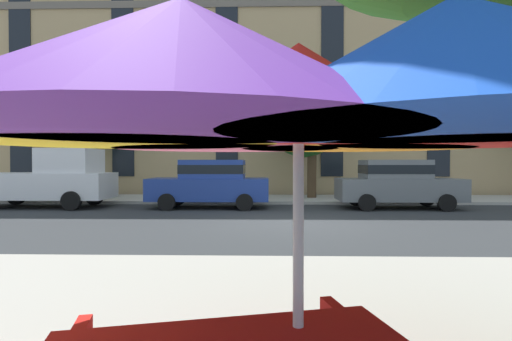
% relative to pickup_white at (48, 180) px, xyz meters
% --- Properties ---
extents(ground_plane, '(120.00, 120.00, 0.00)m').
position_rel_pickup_white_xyz_m(ground_plane, '(8.82, -3.70, -1.03)').
color(ground_plane, '#2D3033').
extents(sidewalk_far, '(56.00, 3.60, 0.12)m').
position_rel_pickup_white_xyz_m(sidewalk_far, '(8.82, 3.10, -0.97)').
color(sidewalk_far, '#B2ADA3').
rests_on(sidewalk_far, ground).
extents(apartment_building, '(41.90, 12.08, 19.20)m').
position_rel_pickup_white_xyz_m(apartment_building, '(8.82, 11.29, 8.57)').
color(apartment_building, tan).
rests_on(apartment_building, ground).
extents(pickup_white, '(5.10, 2.12, 2.20)m').
position_rel_pickup_white_xyz_m(pickup_white, '(0.00, 0.00, 0.00)').
color(pickup_white, silver).
rests_on(pickup_white, ground).
extents(sedan_blue, '(4.40, 1.98, 1.78)m').
position_rel_pickup_white_xyz_m(sedan_blue, '(6.11, -0.00, -0.08)').
color(sedan_blue, navy).
rests_on(sedan_blue, ground).
extents(sedan_gray, '(4.40, 1.98, 1.78)m').
position_rel_pickup_white_xyz_m(sedan_gray, '(12.97, -0.00, -0.08)').
color(sedan_gray, slate).
rests_on(sedan_gray, ground).
extents(street_tree_left, '(2.99, 3.19, 5.13)m').
position_rel_pickup_white_xyz_m(street_tree_left, '(-0.51, 3.52, 2.68)').
color(street_tree_left, brown).
rests_on(street_tree_left, ground).
extents(street_tree_middle, '(3.26, 3.26, 5.18)m').
position_rel_pickup_white_xyz_m(street_tree_middle, '(10.02, 3.38, 2.65)').
color(street_tree_middle, '#4C3823').
rests_on(street_tree_middle, ground).
extents(patio_umbrella, '(3.52, 3.27, 2.32)m').
position_rel_pickup_white_xyz_m(patio_umbrella, '(8.37, -12.70, 0.98)').
color(patio_umbrella, silver).
rests_on(patio_umbrella, ground).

